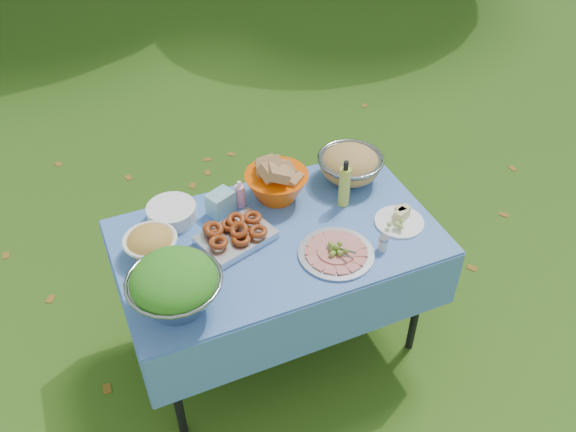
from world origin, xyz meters
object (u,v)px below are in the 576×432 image
object	(u,v)px
bread_bowl	(276,180)
pasta_bowl_steel	(350,164)
oil_bottle	(345,183)
picnic_table	(278,292)
plate_stack	(172,213)
charcuterie_platter	(337,248)
salad_bowl	(175,285)

from	to	relation	value
bread_bowl	pasta_bowl_steel	size ratio (longest dim) A/B	0.94
oil_bottle	pasta_bowl_steel	bearing A→B (deg)	54.39
picnic_table	plate_stack	world-z (taller)	plate_stack
bread_bowl	pasta_bowl_steel	distance (m)	0.40
picnic_table	oil_bottle	world-z (taller)	oil_bottle
picnic_table	charcuterie_platter	xyz separation A→B (m)	(0.19, -0.22, 0.42)
charcuterie_platter	oil_bottle	xyz separation A→B (m)	(0.19, 0.30, 0.09)
plate_stack	picnic_table	bearing A→B (deg)	-36.69
plate_stack	oil_bottle	distance (m)	0.83
salad_bowl	plate_stack	distance (m)	0.55
picnic_table	bread_bowl	world-z (taller)	bread_bowl
charcuterie_platter	salad_bowl	bearing A→B (deg)	-178.95
plate_stack	pasta_bowl_steel	distance (m)	0.92
bread_bowl	oil_bottle	world-z (taller)	oil_bottle
oil_bottle	bread_bowl	bearing A→B (deg)	146.87
charcuterie_platter	oil_bottle	world-z (taller)	oil_bottle
picnic_table	oil_bottle	bearing A→B (deg)	12.45
bread_bowl	pasta_bowl_steel	bearing A→B (deg)	-1.38
plate_stack	charcuterie_platter	size ratio (longest dim) A/B	0.68
plate_stack	oil_bottle	bearing A→B (deg)	-15.48
salad_bowl	oil_bottle	distance (m)	0.97
pasta_bowl_steel	salad_bowl	bearing A→B (deg)	-154.92
salad_bowl	bread_bowl	size ratio (longest dim) A/B	1.22
plate_stack	pasta_bowl_steel	size ratio (longest dim) A/B	0.70
pasta_bowl_steel	charcuterie_platter	size ratio (longest dim) A/B	0.97
salad_bowl	bread_bowl	xyz separation A→B (m)	(0.64, 0.49, -0.02)
bread_bowl	oil_bottle	size ratio (longest dim) A/B	1.24
picnic_table	charcuterie_platter	size ratio (longest dim) A/B	4.30
picnic_table	bread_bowl	size ratio (longest dim) A/B	4.69
salad_bowl	pasta_bowl_steel	distance (m)	1.14
pasta_bowl_steel	charcuterie_platter	world-z (taller)	pasta_bowl_steel
charcuterie_platter	picnic_table	bearing A→B (deg)	131.86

